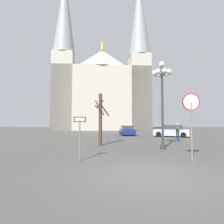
# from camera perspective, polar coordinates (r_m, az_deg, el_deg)

# --- Properties ---
(ground_plane) EXTENTS (120.00, 120.00, 0.00)m
(ground_plane) POSITION_cam_1_polar(r_m,az_deg,el_deg) (7.07, 11.71, -18.26)
(ground_plane) COLOR #514F4C
(cathedral) EXTENTS (22.53, 14.52, 36.59)m
(cathedral) POSITION_cam_1_polar(r_m,az_deg,el_deg) (44.89, -3.20, 7.89)
(cathedral) COLOR #BCB5A5
(cathedral) RESTS_ON ground
(stop_sign) EXTENTS (0.84, 0.09, 3.23)m
(stop_sign) POSITION_cam_1_polar(r_m,az_deg,el_deg) (9.51, 23.49, -0.24)
(stop_sign) COLOR slate
(stop_sign) RESTS_ON ground
(one_way_arrow_sign) EXTENTS (0.56, 0.15, 2.10)m
(one_way_arrow_sign) POSITION_cam_1_polar(r_m,az_deg,el_deg) (8.92, -10.06, -6.52)
(one_way_arrow_sign) COLOR slate
(one_way_arrow_sign) RESTS_ON ground
(street_lamp) EXTENTS (1.41, 1.41, 6.08)m
(street_lamp) POSITION_cam_1_polar(r_m,az_deg,el_deg) (13.25, 15.35, 7.94)
(street_lamp) COLOR #2D3833
(street_lamp) RESTS_ON ground
(bare_tree) EXTENTS (1.20, 1.13, 4.12)m
(bare_tree) POSITION_cam_1_polar(r_m,az_deg,el_deg) (14.57, -3.63, -1.89)
(bare_tree) COLOR #473323
(bare_tree) RESTS_ON ground
(parked_car_near_silver) EXTENTS (4.57, 3.24, 1.47)m
(parked_car_near_silver) POSITION_cam_1_polar(r_m,az_deg,el_deg) (24.23, 18.04, -5.71)
(parked_car_near_silver) COLOR #B7B7BC
(parked_car_near_silver) RESTS_ON ground
(parked_car_far_navy) EXTENTS (1.89, 4.35, 1.35)m
(parked_car_far_navy) POSITION_cam_1_polar(r_m,az_deg,el_deg) (26.10, 4.69, -5.78)
(parked_car_far_navy) COLOR navy
(parked_car_far_navy) RESTS_ON ground
(pedestrian_walking) EXTENTS (0.32, 0.32, 1.75)m
(pedestrian_walking) POSITION_cam_1_polar(r_m,az_deg,el_deg) (18.57, 19.78, -5.38)
(pedestrian_walking) COLOR navy
(pedestrian_walking) RESTS_ON ground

